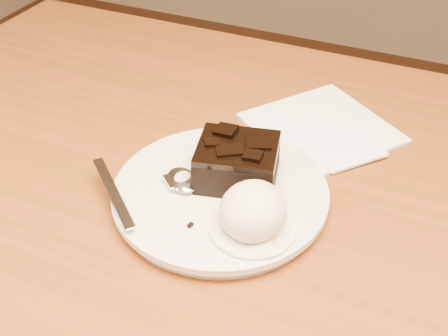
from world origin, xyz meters
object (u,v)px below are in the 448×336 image
at_px(ice_cream_scoop, 253,211).
at_px(spoon, 183,181).
at_px(brownie, 237,165).
at_px(napkin, 321,126).
at_px(plate, 220,195).

relative_size(ice_cream_scoop, spoon, 0.39).
bearing_deg(brownie, spoon, -146.36).
xyz_separation_m(ice_cream_scoop, napkin, (0.01, 0.22, -0.04)).
distance_m(plate, ice_cream_scoop, 0.08).
bearing_deg(napkin, spoon, -117.51).
xyz_separation_m(ice_cream_scoop, spoon, (-0.09, 0.03, -0.02)).
bearing_deg(napkin, plate, -108.43).
bearing_deg(napkin, brownie, -107.64).
relative_size(ice_cream_scoop, napkin, 0.43).
relative_size(brownie, napkin, 0.52).
bearing_deg(ice_cream_scoop, brownie, 123.82).
height_order(plate, ice_cream_scoop, ice_cream_scoop).
xyz_separation_m(plate, spoon, (-0.04, -0.01, 0.01)).
bearing_deg(ice_cream_scoop, napkin, 88.15).
distance_m(plate, spoon, 0.04).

